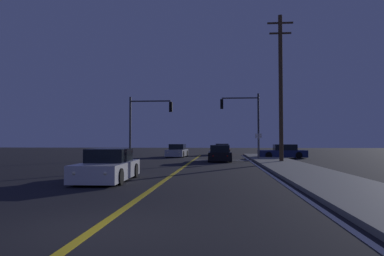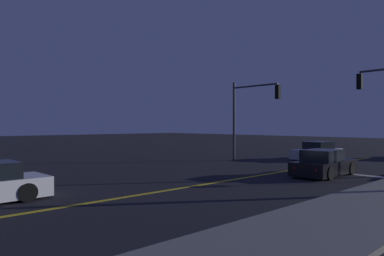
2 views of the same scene
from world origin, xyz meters
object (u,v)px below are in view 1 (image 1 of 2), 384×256
object	(u,v)px
car_mid_block_black	(219,154)
car_distant_tail_white	(108,167)
traffic_signal_far_left	(146,117)
street_sign_corner	(259,142)
car_side_waiting_silver	(177,151)
utility_pole_right	(281,86)
car_far_approaching_red	(222,150)
car_lead_oncoming_navy	(283,152)
traffic_signal_near_right	(245,116)

from	to	relation	value
car_mid_block_black	car_distant_tail_white	xyz separation A→B (m)	(-4.63, -14.57, 0.00)
traffic_signal_far_left	street_sign_corner	xyz separation A→B (m)	(10.00, -1.40, -2.22)
car_mid_block_black	street_sign_corner	world-z (taller)	street_sign_corner
car_side_waiting_silver	utility_pole_right	bearing A→B (deg)	135.53
car_side_waiting_silver	car_distant_tail_white	distance (m)	22.37
traffic_signal_far_left	car_far_approaching_red	bearing A→B (deg)	58.58
car_lead_oncoming_navy	traffic_signal_far_left	bearing A→B (deg)	103.23
car_far_approaching_red	traffic_signal_near_right	xyz separation A→B (m)	(2.06, -10.07, 3.44)
car_side_waiting_silver	street_sign_corner	size ratio (longest dim) A/B	1.99
car_side_waiting_silver	car_distant_tail_white	bearing A→B (deg)	91.64
car_side_waiting_silver	car_distant_tail_white	xyz separation A→B (m)	(-0.17, -22.37, 0.00)
car_side_waiting_silver	traffic_signal_far_left	size ratio (longest dim) A/B	0.82
car_mid_block_black	street_sign_corner	bearing A→B (deg)	15.76
car_distant_tail_white	utility_pole_right	world-z (taller)	utility_pole_right
car_distant_tail_white	car_lead_oncoming_navy	bearing A→B (deg)	-120.15
car_lead_oncoming_navy	car_distant_tail_white	world-z (taller)	same
car_distant_tail_white	street_sign_corner	world-z (taller)	street_sign_corner
traffic_signal_near_right	utility_pole_right	xyz separation A→B (m)	(2.33, -5.73, 1.87)
car_far_approaching_red	traffic_signal_far_left	bearing A→B (deg)	-119.29
car_far_approaching_red	car_distant_tail_white	xyz separation A→B (m)	(-4.93, -28.51, 0.00)
car_side_waiting_silver	car_far_approaching_red	xyz separation A→B (m)	(4.76, 6.14, -0.00)
car_side_waiting_silver	car_far_approaching_red	size ratio (longest dim) A/B	1.05
car_lead_oncoming_navy	car_distant_tail_white	size ratio (longest dim) A/B	0.97
traffic_signal_near_right	traffic_signal_far_left	distance (m)	9.18
traffic_signal_far_left	utility_pole_right	xyz separation A→B (m)	(11.40, -4.33, 2.08)
car_side_waiting_silver	utility_pole_right	distance (m)	14.32
utility_pole_right	street_sign_corner	bearing A→B (deg)	115.55
car_distant_tail_white	traffic_signal_far_left	bearing A→B (deg)	-85.30
car_side_waiting_silver	traffic_signal_far_left	xyz separation A→B (m)	(-2.25, -5.33, 3.22)
car_far_approaching_red	car_distant_tail_white	bearing A→B (deg)	-97.68
car_far_approaching_red	street_sign_corner	distance (m)	13.25
car_lead_oncoming_navy	utility_pole_right	size ratio (longest dim) A/B	0.41
car_mid_block_black	traffic_signal_near_right	bearing A→B (deg)	56.41
traffic_signal_near_right	utility_pole_right	world-z (taller)	utility_pole_right
car_mid_block_black	car_lead_oncoming_navy	bearing A→B (deg)	40.83
traffic_signal_near_right	street_sign_corner	distance (m)	3.83
traffic_signal_near_right	car_mid_block_black	bearing A→B (deg)	58.56
car_lead_oncoming_navy	car_distant_tail_white	bearing A→B (deg)	151.24
car_side_waiting_silver	car_distant_tail_white	size ratio (longest dim) A/B	0.99
car_far_approaching_red	street_sign_corner	size ratio (longest dim) A/B	1.89
car_far_approaching_red	street_sign_corner	world-z (taller)	street_sign_corner
car_far_approaching_red	traffic_signal_far_left	size ratio (longest dim) A/B	0.78
car_side_waiting_silver	traffic_signal_near_right	size ratio (longest dim) A/B	0.77
car_lead_oncoming_navy	utility_pole_right	distance (m)	9.32
car_side_waiting_silver	street_sign_corner	world-z (taller)	street_sign_corner
car_lead_oncoming_navy	car_side_waiting_silver	bearing A→B (deg)	77.80
car_mid_block_black	traffic_signal_near_right	size ratio (longest dim) A/B	0.71
car_far_approaching_red	street_sign_corner	xyz separation A→B (m)	(2.99, -12.87, 1.00)
car_far_approaching_red	traffic_signal_near_right	world-z (taller)	traffic_signal_near_right
car_distant_tail_white	street_sign_corner	bearing A→B (deg)	-119.11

